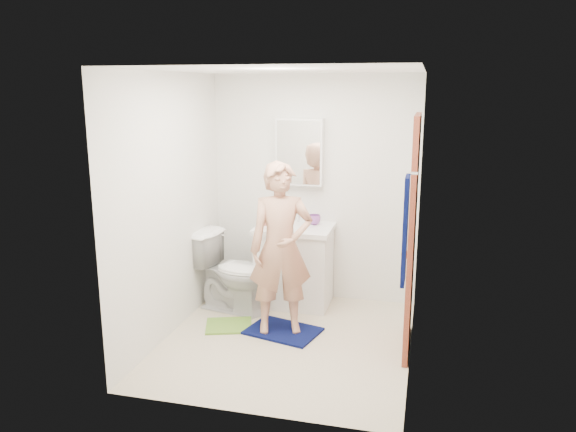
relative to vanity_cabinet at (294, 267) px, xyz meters
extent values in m
cube|color=beige|center=(0.15, -0.91, -0.41)|extent=(2.20, 2.40, 0.02)
cube|color=white|center=(0.15, -0.91, 2.01)|extent=(2.20, 2.40, 0.02)
cube|color=silver|center=(0.15, 0.30, 0.80)|extent=(2.20, 0.02, 2.40)
cube|color=silver|center=(0.15, -2.12, 0.80)|extent=(2.20, 0.02, 2.40)
cube|color=silver|center=(-0.96, -0.91, 0.80)|extent=(0.02, 2.40, 2.40)
cube|color=silver|center=(1.26, -0.91, 0.80)|extent=(0.02, 2.40, 2.40)
cube|color=white|center=(0.00, 0.00, 0.00)|extent=(0.75, 0.55, 0.80)
cube|color=white|center=(0.00, 0.00, 0.43)|extent=(0.79, 0.59, 0.05)
cylinder|color=white|center=(0.00, 0.00, 0.44)|extent=(0.40, 0.40, 0.03)
cylinder|color=silver|center=(0.00, 0.18, 0.51)|extent=(0.03, 0.03, 0.12)
cube|color=white|center=(0.00, 0.22, 1.20)|extent=(0.50, 0.12, 0.70)
cube|color=white|center=(0.00, 0.16, 1.20)|extent=(0.46, 0.01, 0.66)
cube|color=#A0452C|center=(1.22, -0.76, 0.62)|extent=(0.05, 0.80, 2.05)
sphere|color=gold|center=(1.18, -1.08, 0.55)|extent=(0.07, 0.07, 0.07)
cube|color=#070E42|center=(1.18, -1.48, 0.85)|extent=(0.03, 0.24, 0.80)
cylinder|color=silver|center=(1.22, -1.48, 1.27)|extent=(0.06, 0.02, 0.02)
imported|color=white|center=(-0.57, -0.32, 0.01)|extent=(0.88, 0.61, 0.82)
cube|color=#070E42|center=(0.07, -0.74, -0.39)|extent=(0.75, 0.61, 0.02)
cube|color=olive|center=(-0.47, -0.74, -0.39)|extent=(0.53, 0.49, 0.02)
imported|color=#B26053|center=(-0.30, -0.01, 0.55)|extent=(0.11, 0.11, 0.19)
imported|color=#854598|center=(0.18, 0.13, 0.50)|extent=(0.16, 0.16, 0.10)
imported|color=tan|center=(0.05, -0.73, 0.42)|extent=(0.68, 0.55, 1.60)
camera|label=1|loc=(1.31, -5.51, 1.87)|focal=35.00mm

